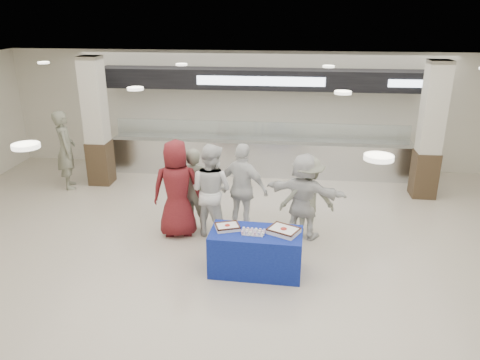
# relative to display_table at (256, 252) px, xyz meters

# --- Properties ---
(ground) EXTENTS (14.00, 14.00, 0.00)m
(ground) POSITION_rel_display_table_xyz_m (-0.28, -0.34, -0.38)
(ground) COLOR beige
(ground) RESTS_ON ground
(serving_line) EXTENTS (8.70, 0.85, 2.80)m
(serving_line) POSITION_rel_display_table_xyz_m (-0.28, 5.06, 0.78)
(serving_line) COLOR silver
(serving_line) RESTS_ON ground
(column_left) EXTENTS (0.55, 0.55, 3.20)m
(column_left) POSITION_rel_display_table_xyz_m (-4.28, 3.86, 1.15)
(column_left) COLOR #352718
(column_left) RESTS_ON ground
(column_right) EXTENTS (0.55, 0.55, 3.20)m
(column_right) POSITION_rel_display_table_xyz_m (3.72, 3.86, 1.15)
(column_right) COLOR #352718
(column_right) RESTS_ON ground
(display_table) EXTENTS (1.58, 0.84, 0.75)m
(display_table) POSITION_rel_display_table_xyz_m (0.00, 0.00, 0.00)
(display_table) COLOR navy
(display_table) RESTS_ON ground
(sheet_cake_left) EXTENTS (0.47, 0.42, 0.09)m
(sheet_cake_left) POSITION_rel_display_table_xyz_m (-0.50, 0.07, 0.42)
(sheet_cake_left) COLOR white
(sheet_cake_left) RESTS_ON display_table
(sheet_cake_right) EXTENTS (0.60, 0.55, 0.10)m
(sheet_cake_right) POSITION_rel_display_table_xyz_m (0.46, 0.02, 0.42)
(sheet_cake_right) COLOR white
(sheet_cake_right) RESTS_ON display_table
(cupcake_tray) EXTENTS (0.37, 0.29, 0.06)m
(cupcake_tray) POSITION_rel_display_table_xyz_m (-0.04, -0.04, 0.40)
(cupcake_tray) COLOR silver
(cupcake_tray) RESTS_ON display_table
(civilian_maroon) EXTENTS (1.04, 0.77, 1.95)m
(civilian_maroon) POSITION_rel_display_table_xyz_m (-1.64, 1.23, 0.60)
(civilian_maroon) COLOR maroon
(civilian_maroon) RESTS_ON ground
(soldier_a) EXTENTS (0.66, 0.48, 1.70)m
(soldier_a) POSITION_rel_display_table_xyz_m (-1.38, 1.58, 0.48)
(soldier_a) COLOR slate
(soldier_a) RESTS_ON ground
(chef_tall) EXTENTS (1.12, 1.01, 1.88)m
(chef_tall) POSITION_rel_display_table_xyz_m (-0.99, 1.31, 0.56)
(chef_tall) COLOR white
(chef_tall) RESTS_ON ground
(chef_short) EXTENTS (1.17, 0.86, 1.84)m
(chef_short) POSITION_rel_display_table_xyz_m (-0.38, 1.51, 0.55)
(chef_short) COLOR white
(chef_short) RESTS_ON ground
(soldier_b) EXTENTS (1.10, 0.69, 1.65)m
(soldier_b) POSITION_rel_display_table_xyz_m (0.88, 1.45, 0.45)
(soldier_b) COLOR slate
(soldier_b) RESTS_ON ground
(civilian_white) EXTENTS (1.68, 0.95, 1.73)m
(civilian_white) POSITION_rel_display_table_xyz_m (0.81, 1.40, 0.49)
(civilian_white) COLOR silver
(civilian_white) RESTS_ON ground
(soldier_bg) EXTENTS (0.74, 0.85, 1.96)m
(soldier_bg) POSITION_rel_display_table_xyz_m (-4.98, 3.48, 0.60)
(soldier_bg) COLOR slate
(soldier_bg) RESTS_ON ground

